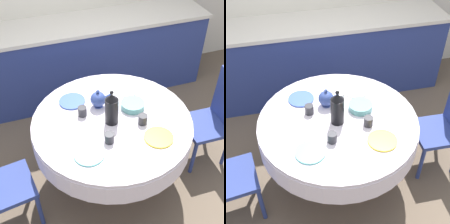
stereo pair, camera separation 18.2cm
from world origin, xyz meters
TOP-DOWN VIEW (x-y plane):
  - ground_plane at (0.00, 0.00)m, footprint 12.00×12.00m
  - kitchen_counter at (0.00, 1.42)m, footprint 3.24×0.64m
  - dining_table at (0.00, 0.00)m, footprint 1.33×1.33m
  - chair_left at (1.01, -0.04)m, footprint 0.41×0.41m
  - plate_near_left at (-0.28, -0.31)m, footprint 0.23×0.23m
  - cup_near_left at (-0.10, -0.23)m, footprint 0.07×0.07m
  - plate_near_right at (0.27, -0.32)m, footprint 0.23×0.23m
  - cup_near_right at (0.22, -0.12)m, footprint 0.07×0.07m
  - plate_far_left at (-0.25, 0.33)m, footprint 0.23×0.23m
  - cup_far_left at (-0.21, 0.13)m, footprint 0.07×0.07m
  - plate_far_right at (0.25, 0.34)m, footprint 0.23×0.23m
  - cup_far_right at (0.08, 0.24)m, footprint 0.07×0.07m
  - coffee_carafe at (-0.01, -0.03)m, footprint 0.11×0.11m
  - teapot at (-0.05, 0.20)m, footprint 0.18×0.13m
  - fruit_bowl at (0.22, 0.08)m, footprint 0.20×0.20m

SIDE VIEW (x-z plane):
  - ground_plane at x=0.00m, z-range 0.00..0.00m
  - kitchen_counter at x=0.00m, z-range 0.00..0.95m
  - chair_left at x=1.01m, z-range 0.04..0.99m
  - dining_table at x=0.00m, z-range 0.25..1.00m
  - plate_near_left at x=-0.28m, z-range 0.75..0.76m
  - plate_near_right at x=0.27m, z-range 0.75..0.76m
  - plate_far_left at x=-0.25m, z-range 0.75..0.76m
  - plate_far_right at x=0.25m, z-range 0.75..0.76m
  - fruit_bowl at x=0.22m, z-range 0.75..0.80m
  - cup_near_left at x=-0.10m, z-range 0.75..0.83m
  - cup_near_right at x=0.22m, z-range 0.75..0.83m
  - cup_far_left at x=-0.21m, z-range 0.75..0.83m
  - cup_far_right at x=0.08m, z-range 0.75..0.83m
  - teapot at x=-0.05m, z-range 0.74..0.91m
  - coffee_carafe at x=-0.01m, z-range 0.73..1.04m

